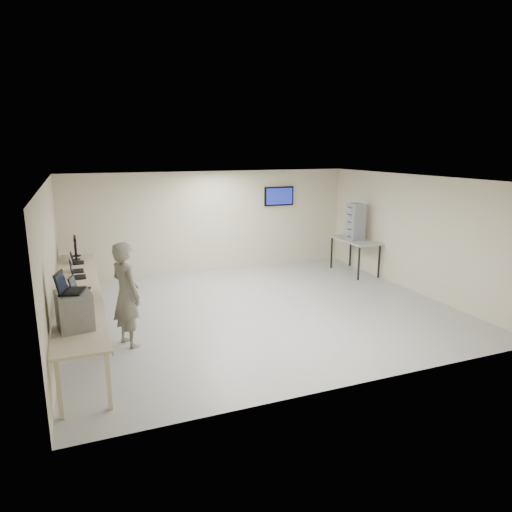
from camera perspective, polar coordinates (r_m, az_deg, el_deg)
name	(u,v)px	position (r m, az deg, el deg)	size (l,w,h in m)	color
room	(260,245)	(9.60, 0.50, 1.35)	(8.01, 7.01, 2.81)	silver
workbench	(79,292)	(9.02, -21.26, -4.21)	(0.76, 6.00, 0.90)	#BDAC94
equipment_box	(74,310)	(6.98, -21.76, -6.33)	(0.45, 0.52, 0.54)	slate
laptop_on_box	(67,287)	(6.88, -22.51, -3.64)	(0.42, 0.46, 0.31)	black
laptop_0	(77,309)	(7.66, -21.48, -6.16)	(0.33, 0.38, 0.27)	black
laptop_1	(76,297)	(8.27, -21.61, -4.76)	(0.34, 0.38, 0.27)	black
laptop_2	(78,287)	(8.78, -21.41, -3.68)	(0.39, 0.43, 0.29)	black
laptop_3	(76,275)	(9.70, -21.56, -2.17)	(0.28, 0.34, 0.27)	black
laptop_4	(75,268)	(10.20, -21.72, -1.46)	(0.28, 0.34, 0.26)	black
laptop_5	(76,260)	(10.92, -21.63, -0.52)	(0.27, 0.33, 0.26)	black
monitor_near	(76,249)	(11.23, -21.63, 0.77)	(0.18, 0.41, 0.40)	black
monitor_far	(75,244)	(11.61, -21.67, 1.35)	(0.21, 0.48, 0.47)	black
soldier	(126,294)	(8.24, -15.90, -4.65)	(0.68, 0.45, 1.86)	#5C604D
side_table	(355,242)	(12.91, 12.28, 1.73)	(0.74, 1.58, 0.95)	#98999A
storage_bins	(356,222)	(12.80, 12.34, 4.22)	(0.38, 0.42, 1.00)	#8B939F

